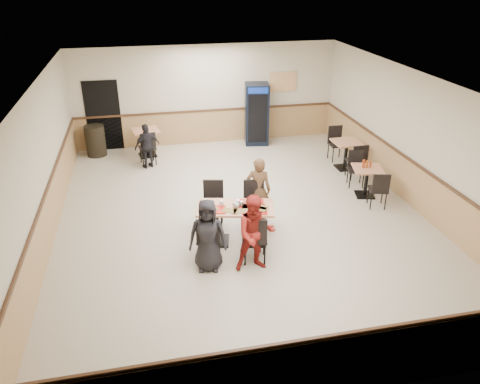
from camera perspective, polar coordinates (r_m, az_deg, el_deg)
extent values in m
plane|color=beige|center=(10.48, 0.21, -2.99)|extent=(10.00, 10.00, 0.00)
plane|color=silver|center=(9.40, 0.24, 13.21)|extent=(10.00, 10.00, 0.00)
plane|color=beige|center=(14.54, -4.09, 11.70)|extent=(8.00, 0.00, 8.00)
plane|color=beige|center=(5.69, 11.37, -13.69)|extent=(8.00, 0.00, 8.00)
plane|color=beige|center=(9.86, -23.16, 2.51)|extent=(0.00, 10.00, 10.00)
plane|color=beige|center=(11.34, 20.49, 5.92)|extent=(0.00, 10.00, 10.00)
cube|color=tan|center=(14.80, -3.95, 7.93)|extent=(7.98, 0.03, 1.00)
cube|color=tan|center=(11.69, 19.67, 1.32)|extent=(0.03, 9.98, 1.00)
cube|color=#472B19|center=(14.63, -4.01, 9.88)|extent=(7.98, 0.04, 0.06)
cube|color=black|center=(14.55, -16.33, 8.89)|extent=(1.00, 0.02, 2.10)
cube|color=orange|center=(14.95, 5.28, 13.24)|extent=(0.85, 0.02, 0.60)
cube|color=black|center=(9.57, -2.82, -5.95)|extent=(0.58, 0.58, 0.04)
cylinder|color=black|center=(9.37, -2.87, -3.95)|extent=(0.10, 0.10, 0.73)
cube|color=tan|center=(9.19, -2.92, -1.92)|extent=(0.89, 0.89, 0.04)
cube|color=black|center=(9.56, 1.70, -5.96)|extent=(0.58, 0.58, 0.04)
cylinder|color=black|center=(9.36, 1.73, -3.96)|extent=(0.10, 0.10, 0.73)
cube|color=tan|center=(9.18, 1.76, -1.94)|extent=(0.89, 0.89, 0.04)
imported|color=black|center=(8.45, -3.96, -5.30)|extent=(0.76, 0.57, 1.40)
imported|color=maroon|center=(8.41, 1.89, -5.08)|extent=(0.74, 0.58, 1.49)
imported|color=brown|center=(10.02, 2.26, 0.26)|extent=(0.63, 0.53, 1.47)
imported|color=black|center=(13.05, -11.24, 5.52)|extent=(0.79, 0.57, 1.24)
cube|color=red|center=(9.28, 1.42, -1.40)|extent=(0.55, 0.45, 0.02)
cube|color=red|center=(9.03, 1.79, -2.24)|extent=(0.55, 0.45, 0.02)
cube|color=red|center=(9.07, -3.30, -2.13)|extent=(0.55, 0.45, 0.02)
cube|color=red|center=(9.09, 1.69, -2.02)|extent=(0.55, 0.45, 0.02)
cylinder|color=white|center=(8.98, 0.08, -2.43)|extent=(0.25, 0.25, 0.01)
cube|color=#AE7643|center=(8.97, 0.08, -2.36)|extent=(0.30, 0.22, 0.02)
cylinder|color=white|center=(9.31, 1.42, -1.33)|extent=(0.25, 0.25, 0.01)
cube|color=#AE7643|center=(9.31, 1.42, -1.27)|extent=(0.33, 0.27, 0.02)
cylinder|color=white|center=(9.00, -1.28, -2.36)|extent=(0.25, 0.25, 0.01)
cube|color=#AE7643|center=(8.99, -1.28, -2.29)|extent=(0.33, 0.29, 0.02)
cylinder|color=white|center=(9.08, 2.46, -2.11)|extent=(0.25, 0.25, 0.01)
cube|color=#AE7643|center=(9.07, 2.46, -2.05)|extent=(0.33, 0.31, 0.02)
cylinder|color=white|center=(9.07, -3.64, -2.16)|extent=(0.25, 0.25, 0.01)
cube|color=#AE7643|center=(9.07, -3.64, -2.09)|extent=(0.30, 0.22, 0.02)
cylinder|color=white|center=(9.14, 2.52, -1.91)|extent=(0.25, 0.25, 0.01)
cube|color=#AE7643|center=(9.13, 2.52, -1.84)|extent=(0.33, 0.31, 0.02)
cylinder|color=silver|center=(8.93, -4.05, -2.30)|extent=(0.09, 0.09, 0.11)
cylinder|color=silver|center=(9.20, -2.24, -1.35)|extent=(0.09, 0.09, 0.11)
cylinder|color=silver|center=(9.27, -4.22, -1.19)|extent=(0.09, 0.09, 0.11)
cylinder|color=#A0A4B3|center=(9.19, -0.24, -1.33)|extent=(0.07, 0.07, 0.12)
cylinder|color=#A0A4B3|center=(9.14, 0.23, -1.48)|extent=(0.07, 0.07, 0.12)
ellipsoid|color=silver|center=(9.12, -0.45, -1.56)|extent=(0.16, 0.16, 0.11)
cube|color=black|center=(11.81, 14.93, -0.32)|extent=(0.53, 0.53, 0.04)
cylinder|color=black|center=(11.66, 15.13, 1.21)|extent=(0.09, 0.09, 0.66)
cube|color=tan|center=(11.53, 15.32, 2.73)|extent=(0.82, 0.82, 0.04)
cube|color=black|center=(13.27, 12.61, 2.94)|extent=(0.47, 0.47, 0.04)
cylinder|color=black|center=(13.13, 12.77, 4.45)|extent=(0.09, 0.09, 0.71)
cube|color=tan|center=(13.01, 12.93, 5.93)|extent=(0.73, 0.73, 0.04)
cylinder|color=#B5360C|center=(11.48, 14.83, 3.34)|extent=(0.06, 0.06, 0.20)
cylinder|color=#C35A1A|center=(11.52, 15.23, 3.30)|extent=(0.06, 0.06, 0.17)
cylinder|color=#B5360C|center=(11.57, 15.62, 3.27)|extent=(0.05, 0.05, 0.14)
cube|color=black|center=(14.09, -11.16, 4.47)|extent=(0.54, 0.54, 0.04)
cylinder|color=black|center=(13.96, -11.29, 5.91)|extent=(0.09, 0.09, 0.71)
cube|color=tan|center=(13.84, -11.42, 7.33)|extent=(0.84, 0.84, 0.04)
cube|color=black|center=(14.59, 2.04, 9.48)|extent=(0.81, 0.79, 1.87)
cube|color=black|center=(14.26, 2.17, 8.89)|extent=(0.57, 0.11, 1.47)
cube|color=navy|center=(14.02, 2.23, 12.26)|extent=(0.59, 0.11, 0.18)
cylinder|color=black|center=(14.35, -17.20, 5.99)|extent=(0.57, 0.57, 0.90)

